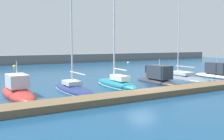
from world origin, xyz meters
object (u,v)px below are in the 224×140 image
Objects in this scene: sailboat_navy_fourth at (73,88)px; sailboat_slate_seventh at (180,77)px; motorboat_charcoal_sixth at (158,79)px; mooring_buoy_white at (128,63)px; motorboat_white_eighth at (216,73)px; mooring_buoy_yellow at (14,67)px; sailboat_teal_fifth at (117,83)px; motorboat_red_third at (18,91)px.

sailboat_navy_fourth is 15.37m from sailboat_slate_seventh.
mooring_buoy_white is (15.86, 30.01, -0.54)m from motorboat_charcoal_sixth.
motorboat_white_eighth is at bearing -91.57° from motorboat_charcoal_sixth.
sailboat_slate_seventh is at bearing -62.80° from mooring_buoy_yellow.
motorboat_charcoal_sixth is 33.80m from mooring_buoy_yellow.
sailboat_teal_fifth is 1.80× the size of motorboat_charcoal_sixth.
sailboat_teal_fifth is 5.38m from motorboat_charcoal_sixth.
motorboat_red_third is 43.13m from mooring_buoy_white.
sailboat_teal_fifth is at bearing -89.33° from sailboat_navy_fourth.
motorboat_white_eighth is (5.30, -1.34, 0.39)m from sailboat_slate_seventh.
sailboat_teal_fifth reaches higher than mooring_buoy_white.
mooring_buoy_yellow is at bearing 29.68° from motorboat_white_eighth.
mooring_buoy_white is (10.92, 28.69, -0.20)m from sailboat_slate_seventh.
sailboat_navy_fourth reaches higher than sailboat_teal_fifth.
sailboat_slate_seventh is 2.84× the size of motorboat_white_eighth.
mooring_buoy_yellow is (-0.45, 31.77, -0.27)m from sailboat_navy_fourth.
motorboat_white_eighth is at bearing -91.83° from sailboat_teal_fifth.
motorboat_red_third is 0.62× the size of sailboat_teal_fifth.
motorboat_red_third reaches higher than motorboat_charcoal_sixth.
motorboat_red_third is at bearing 87.25° from motorboat_charcoal_sixth.
sailboat_slate_seventh reaches higher than sailboat_navy_fourth.
sailboat_slate_seventh is 25.77× the size of mooring_buoy_yellow.
motorboat_red_third is 1.20× the size of motorboat_white_eighth.
sailboat_navy_fourth is at bearing 87.21° from motorboat_charcoal_sixth.
sailboat_slate_seventh is at bearing -76.50° from motorboat_charcoal_sixth.
motorboat_red_third is 15.47m from motorboat_charcoal_sixth.
motorboat_charcoal_sixth is (5.36, -0.41, 0.15)m from sailboat_teal_fifth.
mooring_buoy_yellow is (-10.84, 32.01, -0.54)m from motorboat_charcoal_sixth.
sailboat_navy_fourth is 1.02× the size of sailboat_teal_fifth.
motorboat_white_eighth is at bearing -93.95° from motorboat_red_third.
sailboat_slate_seventh reaches higher than motorboat_charcoal_sixth.
motorboat_white_eighth reaches higher than motorboat_red_third.
sailboat_teal_fifth is at bearing 84.24° from motorboat_charcoal_sixth.
mooring_buoy_white is (5.62, 30.03, -0.59)m from motorboat_white_eighth.
sailboat_navy_fourth is (5.07, -0.11, -0.14)m from motorboat_red_third.
mooring_buoy_yellow is (-5.48, 31.61, -0.39)m from sailboat_teal_fifth.
mooring_buoy_yellow is at bearing -11.40° from motorboat_red_third.
motorboat_white_eighth is at bearing -91.90° from sailboat_navy_fourth.
sailboat_navy_fourth is 0.70× the size of sailboat_slate_seventh.
sailboat_teal_fifth is at bearing 95.11° from sailboat_slate_seventh.
mooring_buoy_white is at bearing -35.88° from sailboat_teal_fifth.
sailboat_navy_fourth is at bearing -131.42° from mooring_buoy_white.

